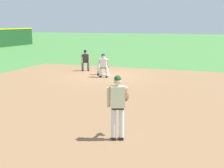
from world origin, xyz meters
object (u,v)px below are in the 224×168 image
(first_base_bag, at_px, (106,75))
(baseball, at_px, (114,101))
(pitcher, at_px, (118,103))
(umpire, at_px, (85,60))
(first_baseman, at_px, (103,64))
(baserunner, at_px, (103,64))

(first_base_bag, xyz_separation_m, baseball, (-6.18, -2.72, -0.01))
(pitcher, height_order, umpire, pitcher)
(first_baseman, xyz_separation_m, umpire, (1.15, 1.78, 0.06))
(first_base_bag, relative_size, umpire, 0.26)
(baseball, distance_m, first_baseman, 7.10)
(baseball, height_order, umpire, umpire)
(first_base_bag, distance_m, baserunner, 0.99)
(first_base_bag, distance_m, umpire, 2.59)
(pitcher, distance_m, umpire, 13.15)
(baseball, height_order, first_baseman, first_baseman)
(first_base_bag, xyz_separation_m, baserunner, (-0.65, -0.07, 0.75))
(pitcher, height_order, baserunner, pitcher)
(first_baseman, bearing_deg, umpire, 57.04)
(first_base_bag, bearing_deg, baseball, -156.23)
(pitcher, bearing_deg, baserunner, 23.88)
(pitcher, xyz_separation_m, baserunner, (9.50, 4.21, -0.27))
(umpire, bearing_deg, pitcher, -151.11)
(first_baseman, bearing_deg, first_base_bag, -125.64)
(baseball, relative_size, umpire, 0.05)
(first_base_bag, distance_m, first_baseman, 0.78)
(baseball, xyz_separation_m, umpire, (7.54, 4.79, 0.76))
(pitcher, bearing_deg, baseball, 21.43)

